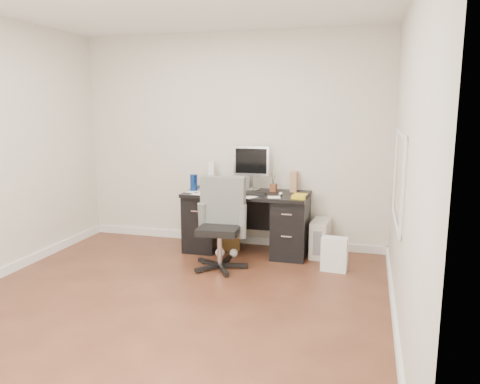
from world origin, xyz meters
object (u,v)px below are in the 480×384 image
object	(u,v)px
pc_tower	(320,238)
office_chair	(220,224)
wicker_basket	(226,233)
lcd_monitor	(251,168)
keyboard	(247,194)
desk	(247,220)

from	to	relation	value
pc_tower	office_chair	bearing A→B (deg)	-139.89
wicker_basket	office_chair	bearing A→B (deg)	-77.62
lcd_monitor	keyboard	xyz separation A→B (m)	(0.03, -0.30, -0.27)
keyboard	office_chair	world-z (taller)	office_chair
lcd_monitor	pc_tower	size ratio (longest dim) A/B	1.28
keyboard	wicker_basket	distance (m)	0.72
desk	wicker_basket	xyz separation A→B (m)	(-0.31, 0.11, -0.22)
desk	wicker_basket	distance (m)	0.39
lcd_monitor	pc_tower	distance (m)	1.20
keyboard	wicker_basket	bearing A→B (deg)	139.77
desk	wicker_basket	bearing A→B (deg)	159.45
desk	lcd_monitor	world-z (taller)	lcd_monitor
keyboard	pc_tower	distance (m)	1.04
lcd_monitor	keyboard	bearing A→B (deg)	-87.00
keyboard	pc_tower	world-z (taller)	keyboard
keyboard	office_chair	distance (m)	0.62
keyboard	wicker_basket	size ratio (longest dim) A/B	1.20
keyboard	office_chair	size ratio (longest dim) A/B	0.43
desk	wicker_basket	size ratio (longest dim) A/B	4.09
office_chair	pc_tower	size ratio (longest dim) A/B	2.31
lcd_monitor	office_chair	world-z (taller)	lcd_monitor
desk	keyboard	bearing A→B (deg)	-73.28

